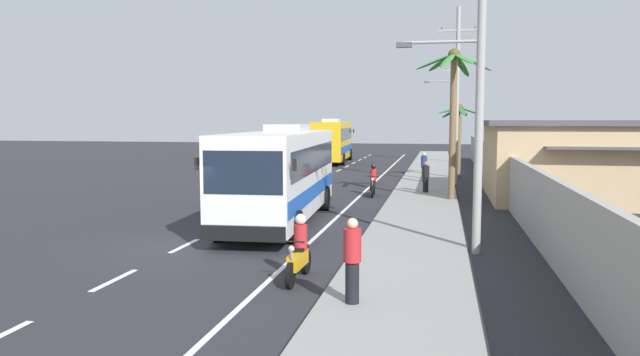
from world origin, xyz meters
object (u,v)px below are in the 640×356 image
at_px(motorcycle_beside_bus, 373,183).
at_px(pedestrian_near_kerb, 426,176).
at_px(utility_pole_mid, 457,93).
at_px(palm_second, 459,127).
at_px(motorcycle_trailing, 299,254).
at_px(pedestrian_far_walk, 352,259).
at_px(palm_nearest, 453,94).
at_px(utility_pole_nearest, 476,98).
at_px(coach_bus_foreground, 281,172).
at_px(coach_bus_far_lane, 333,140).
at_px(roadside_building, 625,160).
at_px(utility_pole_far, 454,105).
at_px(pedestrian_midwalk, 424,166).

xyz_separation_m(motorcycle_beside_bus, pedestrian_near_kerb, (2.59, 0.96, 0.30)).
bearing_deg(utility_pole_mid, palm_second, 85.92).
bearing_deg(utility_pole_mid, motorcycle_beside_bus, -125.24).
relative_size(motorcycle_trailing, palm_second, 0.41).
bearing_deg(utility_pole_mid, pedestrian_far_walk, -96.01).
bearing_deg(motorcycle_beside_bus, palm_nearest, -22.23).
bearing_deg(utility_pole_nearest, utility_pole_mid, 90.34).
distance_m(motorcycle_beside_bus, motorcycle_trailing, 16.24).
height_order(motorcycle_beside_bus, utility_pole_mid, utility_pole_mid).
distance_m(coach_bus_foreground, pedestrian_far_walk, 10.61).
height_order(coach_bus_far_lane, utility_pole_nearest, utility_pole_nearest).
xyz_separation_m(motorcycle_trailing, pedestrian_far_walk, (1.57, -1.97, 0.40)).
bearing_deg(pedestrian_far_walk, roadside_building, -92.42).
bearing_deg(utility_pole_nearest, palm_second, 89.66).
distance_m(utility_pole_far, palm_second, 15.14).
bearing_deg(coach_bus_foreground, utility_pole_nearest, -30.46).
xyz_separation_m(motorcycle_beside_bus, utility_pole_mid, (4.17, 5.91, 4.70)).
distance_m(coach_bus_far_lane, utility_pole_nearest, 36.81).
xyz_separation_m(utility_pole_far, palm_second, (0.02, -15.04, -1.74)).
bearing_deg(motorcycle_trailing, coach_bus_foreground, 108.19).
relative_size(coach_bus_foreground, coach_bus_far_lane, 1.01).
distance_m(pedestrian_near_kerb, roadside_building, 9.38).
bearing_deg(utility_pole_nearest, pedestrian_far_walk, -114.68).
bearing_deg(utility_pole_nearest, coach_bus_foreground, 149.54).
xyz_separation_m(utility_pole_far, roadside_building, (7.53, -23.55, -3.19)).
bearing_deg(utility_pole_mid, pedestrian_near_kerb, -107.72).
xyz_separation_m(coach_bus_foreground, pedestrian_near_kerb, (5.08, 9.43, -0.95)).
bearing_deg(utility_pole_far, palm_nearest, -91.23).
distance_m(motorcycle_beside_bus, pedestrian_midwalk, 6.68).
bearing_deg(pedestrian_near_kerb, roadside_building, -123.96).
height_order(motorcycle_beside_bus, pedestrian_near_kerb, pedestrian_near_kerb).
height_order(coach_bus_far_lane, roadside_building, coach_bus_far_lane).
height_order(motorcycle_trailing, pedestrian_near_kerb, pedestrian_near_kerb).
bearing_deg(coach_bus_far_lane, coach_bus_foreground, -83.26).
distance_m(coach_bus_far_lane, roadside_building, 28.53).
distance_m(utility_pole_nearest, utility_pole_mid, 18.38).
height_order(motorcycle_beside_bus, pedestrian_midwalk, pedestrian_midwalk).
distance_m(coach_bus_far_lane, motorcycle_trailing, 39.51).
height_order(motorcycle_beside_bus, palm_second, palm_second).
relative_size(pedestrian_far_walk, palm_second, 0.36).
distance_m(motorcycle_beside_bus, palm_second, 10.57).
bearing_deg(roadside_building, pedestrian_near_kerb, 178.45).
bearing_deg(motorcycle_trailing, motorcycle_beside_bus, 90.21).
distance_m(coach_bus_foreground, palm_nearest, 9.86).
distance_m(pedestrian_midwalk, roadside_building, 11.08).
relative_size(motorcycle_beside_bus, pedestrian_far_walk, 1.13).
xyz_separation_m(coach_bus_foreground, motorcycle_trailing, (2.55, -7.77, -1.25)).
relative_size(motorcycle_beside_bus, pedestrian_midwalk, 1.12).
bearing_deg(utility_pole_far, pedestrian_near_kerb, -94.41).
height_order(coach_bus_foreground, utility_pole_mid, utility_pole_mid).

